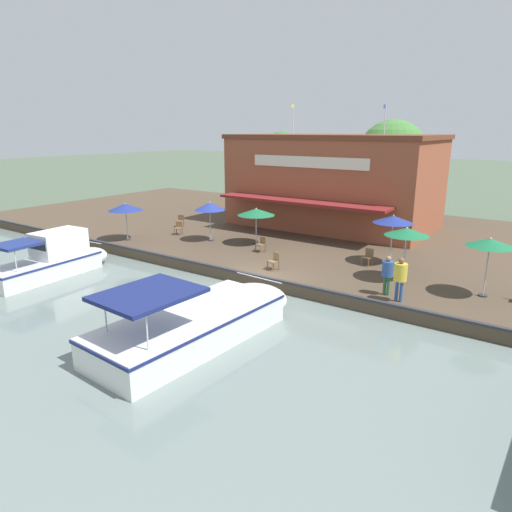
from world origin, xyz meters
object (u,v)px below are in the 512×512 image
Objects in this scene: cafe_chair_back_row_seat at (180,220)px; cafe_chair_mid_patio at (261,243)px; motorboat_second_along at (206,319)px; tree_downstream_bank at (280,154)px; patio_umbrella_near_quay_edge at (490,243)px; patio_umbrella_by_entrance at (407,232)px; tree_behind_restaurant at (388,157)px; cafe_chair_under_first_umbrella at (274,260)px; patio_umbrella_back_row at (210,206)px; person_mid_patio at (400,274)px; waterfront_restaurant at (333,181)px; patio_umbrella_far_corner at (125,207)px; cafe_chair_facing_river at (179,227)px; patio_umbrella_mid_patio_left at (256,212)px; patio_umbrella_mid_patio_right at (393,219)px; motorboat_fourth_along at (56,259)px; cafe_chair_far_corner_seat at (368,256)px; person_at_quay_edge at (388,271)px.

cafe_chair_mid_patio is at bearing 74.86° from cafe_chair_back_row_seat.
motorboat_second_along is 24.66m from tree_downstream_bank.
patio_umbrella_by_entrance is at bearing -92.56° from patio_umbrella_near_quay_edge.
tree_behind_restaurant is at bearing 93.82° from tree_downstream_bank.
cafe_chair_under_first_umbrella is 0.10× the size of motorboat_second_along.
patio_umbrella_back_row is 14.55m from tree_behind_restaurant.
motorboat_second_along is 1.32× the size of tree_downstream_bank.
patio_umbrella_near_quay_edge is 0.29× the size of motorboat_second_along.
cafe_chair_under_first_umbrella is 1.00× the size of cafe_chair_back_row_seat.
patio_umbrella_near_quay_edge is at bearing 134.28° from person_mid_patio.
waterfront_restaurant is 12.12m from cafe_chair_under_first_umbrella.
patio_umbrella_back_row is at bearing 122.74° from patio_umbrella_far_corner.
cafe_chair_back_row_seat is at bearing -105.14° from cafe_chair_mid_patio.
cafe_chair_facing_river is 16.31m from person_mid_patio.
waterfront_restaurant is at bearing -144.18° from person_mid_patio.
patio_umbrella_mid_patio_left is 0.30× the size of tree_behind_restaurant.
patio_umbrella_mid_patio_right is (-1.42, 10.88, 0.16)m from patio_umbrella_back_row.
person_mid_patio is (0.84, 17.38, -0.91)m from patio_umbrella_far_corner.
waterfront_restaurant is 18.96m from motorboat_second_along.
tree_downstream_bank is at bearing -86.18° from tree_behind_restaurant.
cafe_chair_under_first_umbrella is (0.02, 10.94, -1.60)m from patio_umbrella_far_corner.
patio_umbrella_near_quay_edge reaches higher than motorboat_fourth_along.
motorboat_second_along is (9.75, 10.79, -0.38)m from cafe_chair_facing_river.
waterfront_restaurant reaches higher than cafe_chair_far_corner_seat.
cafe_chair_under_first_umbrella is 1.00× the size of cafe_chair_mid_patio.
patio_umbrella_mid_patio_left is 1.32× the size of person_at_quay_edge.
cafe_chair_mid_patio is 14.04m from tree_behind_restaurant.
cafe_chair_under_first_umbrella is 1.00× the size of cafe_chair_facing_river.
patio_umbrella_mid_patio_left is 0.89× the size of patio_umbrella_by_entrance.
patio_umbrella_mid_patio_left is 2.62× the size of cafe_chair_back_row_seat.
tree_behind_restaurant is (-21.31, 9.56, 4.45)m from motorboat_fourth_along.
cafe_chair_under_first_umbrella is 3.49m from cafe_chair_mid_patio.
cafe_chair_under_first_umbrella is at bearing 72.35° from cafe_chair_facing_river.
cafe_chair_far_corner_seat is 0.50× the size of person_at_quay_edge.
tree_behind_restaurant reaches higher than tree_downstream_bank.
patio_umbrella_far_corner is 3.70m from cafe_chair_facing_river.
patio_umbrella_near_quay_edge is 0.38× the size of motorboat_fourth_along.
tree_downstream_bank reaches higher than patio_umbrella_back_row.
tree_downstream_bank is (-10.27, 1.80, 4.26)m from cafe_chair_back_row_seat.
patio_umbrella_back_row is 0.33× the size of tree_behind_restaurant.
cafe_chair_under_first_umbrella is 6.52m from person_mid_patio.
patio_umbrella_far_corner is at bearing -167.38° from motorboat_fourth_along.
cafe_chair_under_first_umbrella is at bearing 44.81° from cafe_chair_mid_patio.
tree_downstream_bank is at bearing -135.83° from person_at_quay_edge.
cafe_chair_far_corner_seat is 0.11× the size of tree_behind_restaurant.
waterfront_restaurant reaches higher than person_mid_patio.
waterfront_restaurant reaches higher than patio_umbrella_mid_patio_left.
waterfront_restaurant is 2.12× the size of tree_downstream_bank.
patio_umbrella_back_row is at bearing 87.19° from cafe_chair_facing_river.
patio_umbrella_mid_patio_left is (-0.89, 2.84, -0.19)m from patio_umbrella_back_row.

